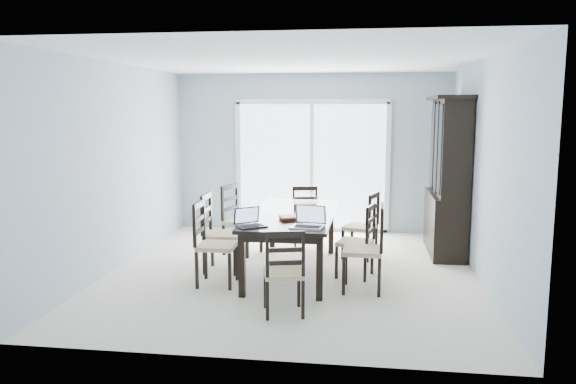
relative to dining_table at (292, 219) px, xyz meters
name	(u,v)px	position (x,y,z in m)	size (l,w,h in m)	color
floor	(292,272)	(0.00, 0.00, -0.67)	(5.00, 5.00, 0.00)	silver
ceiling	(293,60)	(0.00, 0.00, 1.93)	(5.00, 5.00, 0.00)	white
back_wall	(312,153)	(0.00, 2.50, 0.63)	(4.50, 0.02, 2.60)	#9FAFBD
wall_left	(117,166)	(-2.25, 0.00, 0.63)	(0.02, 5.00, 2.60)	#9FAFBD
wall_right	(484,172)	(2.25, 0.00, 0.63)	(0.02, 5.00, 2.60)	#9FAFBD
balcony	(317,221)	(0.00, 3.50, -0.72)	(4.50, 2.00, 0.10)	gray
railing	(321,182)	(0.00, 4.50, -0.12)	(4.50, 0.06, 1.10)	#99999E
dining_table	(292,219)	(0.00, 0.00, 0.00)	(1.00, 2.20, 0.75)	black
china_hutch	(448,178)	(2.02, 1.25, 0.40)	(0.50, 1.38, 2.20)	black
sliding_door	(312,166)	(0.00, 2.48, 0.41)	(2.52, 0.05, 2.18)	silver
chair_left_near	(209,234)	(-0.90, -0.61, -0.08)	(0.44, 0.43, 1.12)	black
chair_left_mid	(215,224)	(-0.97, -0.05, -0.07)	(0.44, 0.43, 1.13)	black
chair_left_far	(237,212)	(-0.90, 0.85, -0.08)	(0.55, 0.54, 1.12)	black
chair_right_near	(371,239)	(0.96, -0.61, -0.08)	(0.45, 0.44, 1.13)	black
chair_right_mid	(362,233)	(0.86, -0.09, -0.13)	(0.48, 0.47, 1.03)	black
chair_right_far	(367,219)	(0.91, 0.79, -0.12)	(0.51, 0.50, 1.05)	black
chair_end_near	(284,263)	(0.12, -1.51, -0.14)	(0.46, 0.47, 1.02)	black
chair_end_far	(305,210)	(0.00, 1.45, -0.14)	(0.45, 0.46, 1.01)	black
laptop_dark	(251,223)	(-0.34, -0.87, 0.13)	(0.37, 0.35, 0.21)	black
laptop_silver	(307,223)	(0.27, -0.84, 0.13)	(0.38, 0.29, 0.24)	silver
book_stack	(290,218)	(0.02, -0.40, 0.10)	(0.31, 0.28, 0.04)	maroon
cell_phone	(294,228)	(0.14, -0.89, 0.08)	(0.12, 0.05, 0.01)	black
game_box	(305,206)	(0.12, 0.33, 0.11)	(0.29, 0.15, 0.07)	#460E1B
hot_tub	(291,194)	(-0.48, 3.54, -0.23)	(1.73, 1.55, 0.88)	brown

